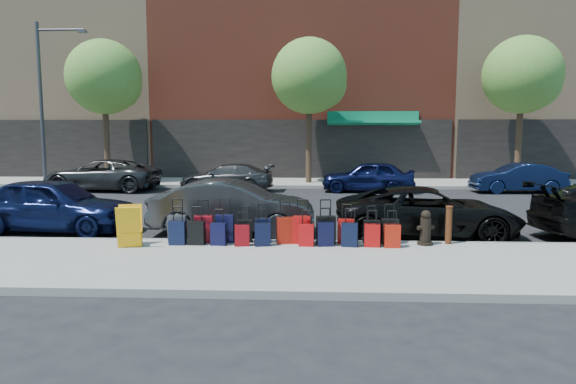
{
  "coord_description": "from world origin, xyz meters",
  "views": [
    {
      "loc": [
        0.66,
        -16.77,
        2.82
      ],
      "look_at": [
        -0.05,
        -1.5,
        0.97
      ],
      "focal_mm": 32.0,
      "sensor_mm": 36.0,
      "label": 1
    }
  ],
  "objects_px": {
    "suitcase_front_5": "(286,230)",
    "car_near_1": "(233,207)",
    "car_far_0": "(102,175)",
    "car_far_1": "(226,177)",
    "fire_hydrant": "(426,229)",
    "car_near_2": "(427,212)",
    "car_far_3": "(518,178)",
    "car_near_0": "(54,205)",
    "display_rack": "(130,227)",
    "tree_right": "(525,77)",
    "car_far_2": "(368,176)",
    "tree_center": "(312,78)",
    "bollard": "(449,224)",
    "tree_left": "(107,79)",
    "streetlight": "(44,93)"
  },
  "relations": [
    {
      "from": "display_rack",
      "to": "car_far_1",
      "type": "relative_size",
      "value": 0.22
    },
    {
      "from": "tree_left",
      "to": "bollard",
      "type": "distance_m",
      "value": 20.35
    },
    {
      "from": "bollard",
      "to": "car_far_2",
      "type": "distance_m",
      "value": 11.41
    },
    {
      "from": "suitcase_front_5",
      "to": "car_near_0",
      "type": "height_order",
      "value": "car_near_0"
    },
    {
      "from": "car_near_1",
      "to": "car_far_1",
      "type": "distance_m",
      "value": 9.96
    },
    {
      "from": "bollard",
      "to": "display_rack",
      "type": "distance_m",
      "value": 7.44
    },
    {
      "from": "tree_right",
      "to": "display_rack",
      "type": "distance_m",
      "value": 21.42
    },
    {
      "from": "car_near_0",
      "to": "car_far_1",
      "type": "distance_m",
      "value": 10.33
    },
    {
      "from": "car_far_0",
      "to": "car_far_1",
      "type": "height_order",
      "value": "car_far_0"
    },
    {
      "from": "bollard",
      "to": "car_far_0",
      "type": "relative_size",
      "value": 0.17
    },
    {
      "from": "car_near_1",
      "to": "car_near_2",
      "type": "height_order",
      "value": "car_near_1"
    },
    {
      "from": "tree_center",
      "to": "car_far_3",
      "type": "height_order",
      "value": "tree_center"
    },
    {
      "from": "car_far_0",
      "to": "car_near_2",
      "type": "bearing_deg",
      "value": 56.82
    },
    {
      "from": "tree_center",
      "to": "car_far_1",
      "type": "height_order",
      "value": "tree_center"
    },
    {
      "from": "car_near_0",
      "to": "car_far_0",
      "type": "height_order",
      "value": "car_near_0"
    },
    {
      "from": "car_far_2",
      "to": "car_far_3",
      "type": "bearing_deg",
      "value": 98.31
    },
    {
      "from": "tree_left",
      "to": "car_near_0",
      "type": "distance_m",
      "value": 13.79
    },
    {
      "from": "tree_center",
      "to": "display_rack",
      "type": "xyz_separation_m",
      "value": [
        -4.16,
        -14.86,
        -4.79
      ]
    },
    {
      "from": "bollard",
      "to": "car_far_2",
      "type": "bearing_deg",
      "value": 93.33
    },
    {
      "from": "display_rack",
      "to": "car_near_2",
      "type": "xyz_separation_m",
      "value": [
        7.24,
        2.12,
        0.05
      ]
    },
    {
      "from": "car_far_2",
      "to": "tree_center",
      "type": "bearing_deg",
      "value": -129.73
    },
    {
      "from": "suitcase_front_5",
      "to": "car_near_1",
      "type": "relative_size",
      "value": 0.22
    },
    {
      "from": "tree_right",
      "to": "suitcase_front_5",
      "type": "height_order",
      "value": "tree_right"
    },
    {
      "from": "streetlight",
      "to": "suitcase_front_5",
      "type": "bearing_deg",
      "value": -46.74
    },
    {
      "from": "suitcase_front_5",
      "to": "car_near_1",
      "type": "height_order",
      "value": "car_near_1"
    },
    {
      "from": "tree_center",
      "to": "car_far_0",
      "type": "height_order",
      "value": "tree_center"
    },
    {
      "from": "tree_right",
      "to": "fire_hydrant",
      "type": "relative_size",
      "value": 8.9
    },
    {
      "from": "bollard",
      "to": "car_far_0",
      "type": "bearing_deg",
      "value": 138.8
    },
    {
      "from": "streetlight",
      "to": "car_far_3",
      "type": "bearing_deg",
      "value": -5.19
    },
    {
      "from": "car_near_0",
      "to": "car_far_1",
      "type": "bearing_deg",
      "value": -11.87
    },
    {
      "from": "streetlight",
      "to": "car_far_0",
      "type": "distance_m",
      "value": 5.75
    },
    {
      "from": "car_near_1",
      "to": "car_far_3",
      "type": "distance_m",
      "value": 15.03
    },
    {
      "from": "streetlight",
      "to": "bollard",
      "type": "distance_m",
      "value": 21.85
    },
    {
      "from": "fire_hydrant",
      "to": "car_near_1",
      "type": "xyz_separation_m",
      "value": [
        -4.82,
        1.83,
        0.21
      ]
    },
    {
      "from": "car_near_2",
      "to": "car_far_3",
      "type": "bearing_deg",
      "value": -30.96
    },
    {
      "from": "car_far_2",
      "to": "car_far_1",
      "type": "bearing_deg",
      "value": -83.23
    },
    {
      "from": "streetlight",
      "to": "fire_hydrant",
      "type": "relative_size",
      "value": 9.79
    },
    {
      "from": "car_far_0",
      "to": "car_far_3",
      "type": "height_order",
      "value": "car_far_0"
    },
    {
      "from": "tree_center",
      "to": "bollard",
      "type": "height_order",
      "value": "tree_center"
    },
    {
      "from": "fire_hydrant",
      "to": "car_far_2",
      "type": "bearing_deg",
      "value": 71.46
    },
    {
      "from": "car_near_0",
      "to": "car_near_2",
      "type": "height_order",
      "value": "car_near_0"
    },
    {
      "from": "fire_hydrant",
      "to": "car_near_1",
      "type": "bearing_deg",
      "value": 140.15
    },
    {
      "from": "tree_left",
      "to": "car_far_2",
      "type": "xyz_separation_m",
      "value": [
        13.09,
        -2.83,
        -4.7
      ]
    },
    {
      "from": "car_near_0",
      "to": "car_far_3",
      "type": "xyz_separation_m",
      "value": [
        16.44,
        9.77,
        -0.1
      ]
    },
    {
      "from": "suitcase_front_5",
      "to": "fire_hydrant",
      "type": "distance_m",
      "value": 3.28
    },
    {
      "from": "display_rack",
      "to": "fire_hydrant",
      "type": "bearing_deg",
      "value": -8.36
    },
    {
      "from": "car_far_1",
      "to": "bollard",
      "type": "bearing_deg",
      "value": 35.35
    },
    {
      "from": "fire_hydrant",
      "to": "car_far_0",
      "type": "height_order",
      "value": "car_far_0"
    },
    {
      "from": "car_near_1",
      "to": "car_far_0",
      "type": "bearing_deg",
      "value": 38.44
    },
    {
      "from": "suitcase_front_5",
      "to": "car_near_1",
      "type": "distance_m",
      "value": 2.41
    }
  ]
}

